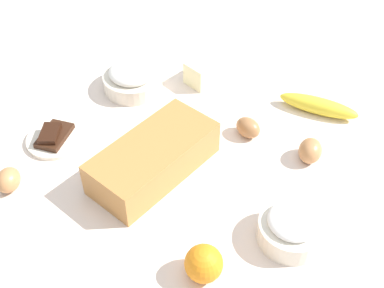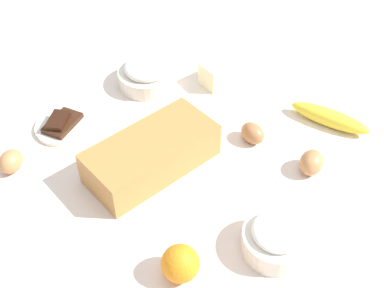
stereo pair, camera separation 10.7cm
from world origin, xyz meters
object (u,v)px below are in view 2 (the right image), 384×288
(flour_bowl, at_px, (147,74))
(butter_block, at_px, (220,73))
(banana, at_px, (330,118))
(egg_near_butter, at_px, (11,161))
(loaf_pan, at_px, (152,153))
(egg_loose, at_px, (253,133))
(orange_fruit, at_px, (180,263))
(egg_beside_bowl, at_px, (312,162))
(chocolate_plate, at_px, (63,125))
(sugar_bowl, at_px, (276,238))

(flour_bowl, distance_m, butter_block, 0.18)
(banana, xyz_separation_m, egg_near_butter, (0.53, -0.49, 0.00))
(loaf_pan, bearing_deg, egg_loose, 159.50)
(egg_near_butter, distance_m, egg_loose, 0.53)
(orange_fruit, relative_size, egg_beside_bowl, 1.08)
(banana, bearing_deg, loaf_pan, -35.64)
(butter_block, bearing_deg, loaf_pan, 8.24)
(loaf_pan, relative_size, butter_block, 3.36)
(loaf_pan, distance_m, chocolate_plate, 0.25)
(loaf_pan, distance_m, flour_bowl, 0.30)
(banana, distance_m, chocolate_plate, 0.62)
(flour_bowl, bearing_deg, egg_loose, 85.28)
(sugar_bowl, xyz_separation_m, butter_block, (-0.37, -0.36, -0.00))
(banana, height_order, butter_block, butter_block)
(flour_bowl, distance_m, egg_beside_bowl, 0.48)
(sugar_bowl, height_order, egg_near_butter, sugar_bowl)
(orange_fruit, relative_size, egg_near_butter, 1.16)
(loaf_pan, relative_size, egg_loose, 4.97)
(egg_near_butter, bearing_deg, egg_beside_bowl, 125.04)
(egg_near_butter, relative_size, egg_loose, 0.98)
(loaf_pan, xyz_separation_m, egg_near_butter, (0.18, -0.24, -0.02))
(egg_loose, bearing_deg, egg_near_butter, -44.82)
(flour_bowl, bearing_deg, loaf_pan, 41.02)
(loaf_pan, height_order, banana, loaf_pan)
(flour_bowl, distance_m, chocolate_plate, 0.25)
(loaf_pan, height_order, chocolate_plate, loaf_pan)
(egg_near_butter, relative_size, egg_beside_bowl, 0.94)
(sugar_bowl, relative_size, chocolate_plate, 0.97)
(butter_block, distance_m, chocolate_plate, 0.41)
(loaf_pan, xyz_separation_m, flour_bowl, (-0.22, -0.19, -0.01))
(flour_bowl, relative_size, banana, 0.78)
(flour_bowl, relative_size, egg_beside_bowl, 2.34)
(loaf_pan, xyz_separation_m, chocolate_plate, (0.02, -0.25, -0.03))
(orange_fruit, height_order, chocolate_plate, orange_fruit)
(chocolate_plate, bearing_deg, sugar_bowl, 89.25)
(orange_fruit, xyz_separation_m, butter_block, (-0.51, -0.25, -0.00))
(sugar_bowl, height_order, egg_beside_bowl, sugar_bowl)
(egg_loose, bearing_deg, egg_beside_bowl, 86.54)
(loaf_pan, distance_m, egg_beside_bowl, 0.34)
(flour_bowl, bearing_deg, chocolate_plate, -12.20)
(loaf_pan, distance_m, butter_block, 0.34)
(sugar_bowl, distance_m, egg_loose, 0.29)
(sugar_bowl, relative_size, egg_loose, 2.07)
(banana, relative_size, egg_near_butter, 3.19)
(butter_block, distance_m, egg_beside_bowl, 0.36)
(orange_fruit, bearing_deg, butter_block, -153.68)
(sugar_bowl, relative_size, butter_block, 1.40)
(flour_bowl, xyz_separation_m, egg_near_butter, (0.40, -0.05, -0.01))
(egg_beside_bowl, distance_m, chocolate_plate, 0.57)
(egg_near_butter, relative_size, chocolate_plate, 0.46)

